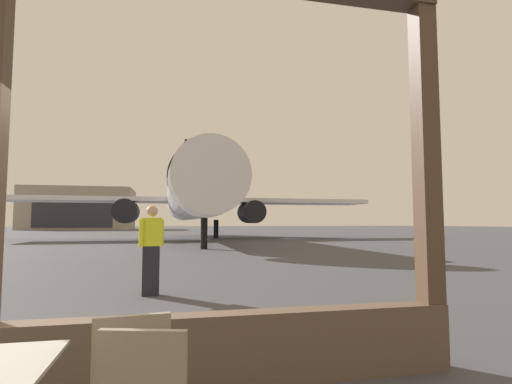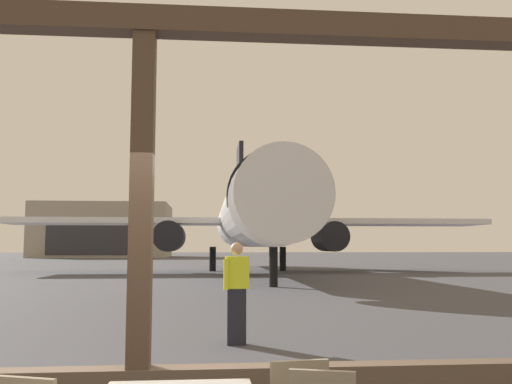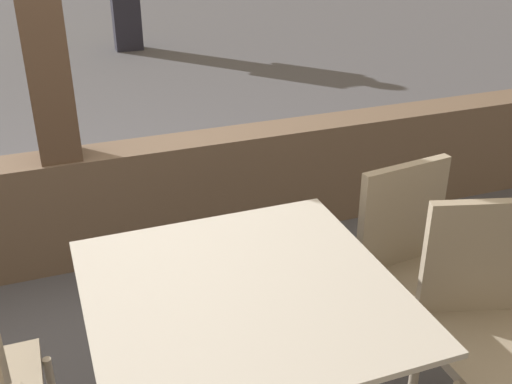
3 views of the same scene
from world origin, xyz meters
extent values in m
plane|color=#424247|center=(0.00, 40.00, 0.00)|extent=(220.00, 220.00, 0.00)
cube|color=#4C3828|center=(0.00, 0.00, 3.75)|extent=(8.05, 0.24, 0.24)
cube|color=#4C3828|center=(0.00, 0.00, 1.81)|extent=(0.20, 0.20, 3.63)
cylinder|color=silver|center=(3.31, 30.32, 3.60)|extent=(3.90, 27.02, 3.90)
cone|color=silver|center=(3.31, 15.51, 3.60)|extent=(3.70, 2.60, 3.70)
cylinder|color=black|center=(3.31, 17.41, 3.75)|extent=(3.97, 0.90, 3.97)
cube|color=silver|center=(-5.08, 31.33, 3.30)|extent=(14.83, 4.20, 0.36)
cube|color=silver|center=(11.70, 31.33, 3.30)|extent=(14.83, 4.20, 0.36)
cylinder|color=black|center=(-1.84, 29.93, 2.30)|extent=(1.90, 3.20, 1.90)
cylinder|color=black|center=(8.46, 29.93, 2.30)|extent=(1.90, 3.20, 1.90)
cube|color=black|center=(3.31, 42.33, 7.95)|extent=(0.36, 4.40, 5.20)
cylinder|color=black|center=(3.31, 17.71, 0.82)|extent=(0.36, 0.36, 1.65)
cylinder|color=black|center=(0.91, 32.33, 0.82)|extent=(0.44, 0.44, 1.65)
cylinder|color=black|center=(5.71, 32.33, 0.82)|extent=(0.44, 0.44, 1.65)
cube|color=black|center=(1.09, 4.55, 0.47)|extent=(0.32, 0.20, 0.95)
cube|color=yellow|center=(1.09, 4.55, 1.23)|extent=(0.40, 0.22, 0.55)
sphere|color=tan|center=(1.09, 4.55, 1.63)|extent=(0.22, 0.22, 0.22)
cylinder|color=yellow|center=(1.28, 4.70, 1.20)|extent=(0.09, 0.09, 0.52)
cylinder|color=yellow|center=(0.91, 4.40, 1.20)|extent=(0.09, 0.09, 0.52)
cube|color=#9E9384|center=(-15.79, 83.67, 4.16)|extent=(20.15, 14.76, 8.32)
cube|color=#2D2D33|center=(-15.79, 76.25, 2.91)|extent=(14.11, 0.10, 4.99)
camera|label=1|loc=(1.38, -3.49, 1.41)|focal=27.86mm
camera|label=2|loc=(0.60, -4.93, 1.67)|focal=38.20mm
camera|label=3|loc=(-0.08, -3.07, 1.90)|focal=43.84mm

